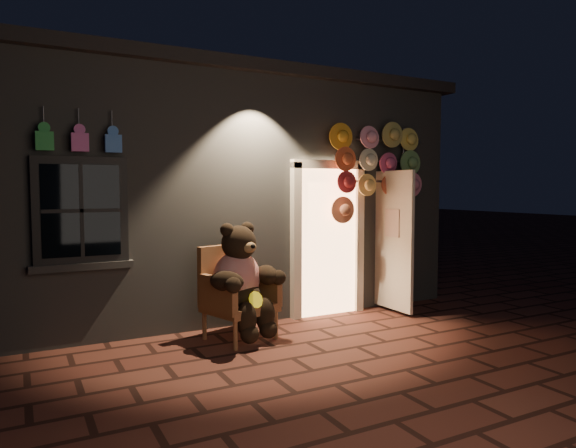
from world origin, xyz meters
TOP-DOWN VIEW (x-y plane):
  - ground at (0.00, 0.00)m, footprint 60.00×60.00m
  - shop_building at (0.00, 3.99)m, footprint 7.30×5.95m
  - wicker_armchair at (-0.25, 0.99)m, footprint 0.92×0.87m
  - teddy_bear at (-0.22, 0.85)m, footprint 0.93×0.85m
  - hat_rack at (2.08, 1.28)m, footprint 1.61×0.22m

SIDE VIEW (x-z plane):
  - ground at x=0.00m, z-range 0.00..0.00m
  - wicker_armchair at x=-0.25m, z-range 0.00..1.11m
  - teddy_bear at x=-0.22m, z-range 0.05..1.39m
  - shop_building at x=0.00m, z-range -0.02..3.49m
  - hat_rack at x=2.08m, z-range 0.76..3.48m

